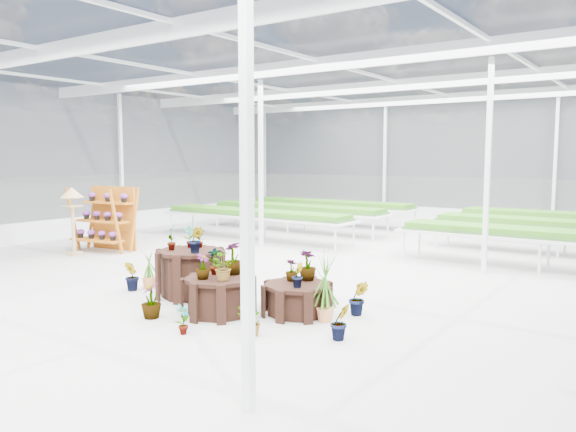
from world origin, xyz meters
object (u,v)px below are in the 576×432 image
Objects in this scene: plinth_mid at (219,296)px; bird_table at (73,221)px; plinth_tall at (191,273)px; plinth_low at (297,299)px; shelf_rack at (104,219)px.

bird_table is at bearing 163.64° from plinth_mid.
bird_table is at bearing 166.09° from plinth_tall.
plinth_mid is at bearing -7.96° from bird_table.
plinth_low is at bearing -0.82° from bird_table.
shelf_rack is (-6.46, 2.75, 0.55)m from plinth_mid.
plinth_mid is 1.22m from plinth_low.
plinth_low is 7.70m from bird_table.
bird_table reaches higher than plinth_low.
plinth_mid is 6.88m from bird_table.
plinth_tall is at bearing -30.00° from shelf_rack.
plinth_mid is 0.66× the size of bird_table.
shelf_rack is at bearing 156.91° from plinth_mid.
plinth_tall is 1.11× the size of plinth_low.
bird_table reaches higher than plinth_mid.
plinth_tall is 5.56m from bird_table.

